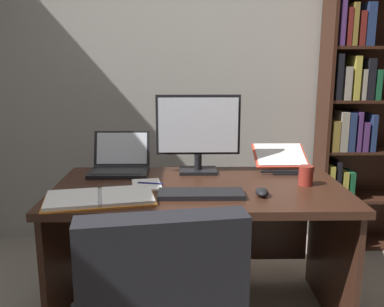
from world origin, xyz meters
TOP-DOWN VIEW (x-y plane):
  - wall_back at (0.00, 1.94)m, footprint 4.66×0.12m
  - desk at (-0.03, 0.87)m, footprint 1.54×0.82m
  - bookshelf at (1.20, 1.72)m, footprint 0.76×0.30m
  - monitor at (-0.02, 1.08)m, footprint 0.49×0.16m
  - laptop at (-0.49, 1.08)m, footprint 0.34×0.31m
  - keyboard at (-0.02, 0.62)m, footprint 0.42×0.15m
  - computer_mouse at (0.28, 0.62)m, footprint 0.06×0.10m
  - reading_stand_with_book at (0.48, 1.15)m, footprint 0.32×0.29m
  - open_binder at (-0.51, 0.57)m, footprint 0.56×0.38m
  - notepad at (-0.31, 0.80)m, footprint 0.18×0.23m
  - pen at (-0.29, 0.80)m, footprint 0.14×0.04m
  - coffee_mug at (0.54, 0.80)m, footprint 0.08×0.08m

SIDE VIEW (x-z plane):
  - desk at x=-0.03m, z-range 0.17..0.93m
  - notepad at x=-0.31m, z-range 0.76..0.77m
  - open_binder at x=-0.51m, z-range 0.76..0.78m
  - keyboard at x=-0.02m, z-range 0.76..0.78m
  - pen at x=-0.29m, z-range 0.77..0.77m
  - computer_mouse at x=0.28m, z-range 0.76..0.80m
  - laptop at x=-0.49m, z-range 0.69..0.92m
  - coffee_mug at x=0.54m, z-range 0.76..0.86m
  - reading_stand_with_book at x=0.48m, z-range 0.76..0.89m
  - monitor at x=-0.02m, z-range 0.76..1.22m
  - bookshelf at x=1.20m, z-range -0.02..2.24m
  - wall_back at x=0.00m, z-range 0.00..2.86m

